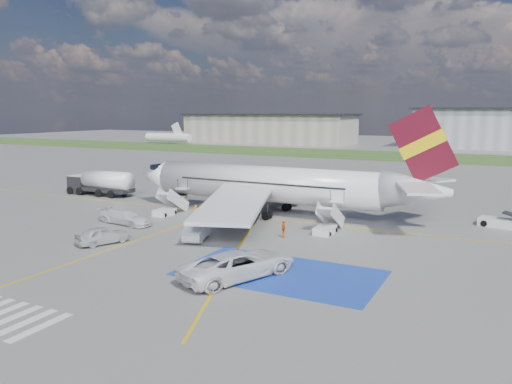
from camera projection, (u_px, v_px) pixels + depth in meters
ground at (194, 243)px, 43.26m from camera, size 400.00×400.00×0.00m
grass_strip at (405, 156)px, 126.74m from camera, size 400.00×30.00×0.01m
taxiway_line_main at (257, 217)px, 53.81m from camera, size 120.00×0.20×0.01m
taxiway_line_cross at (61, 266)px, 36.72m from camera, size 0.20×60.00×0.01m
taxiway_line_diag at (257, 217)px, 53.81m from camera, size 20.71×56.45×0.01m
staging_box at (280, 273)px, 35.25m from camera, size 14.00×8.00×0.01m
terminal_west at (269, 129)px, 181.43m from camera, size 60.00×22.00×10.00m
terminal_centre at (498, 129)px, 151.94m from camera, size 48.00×18.00×12.00m
airliner at (277, 185)px, 54.35m from camera, size 36.81×32.95×11.92m
airstairs_fwd at (167, 209)px, 55.08m from camera, size 1.90×5.20×3.60m
airstairs_aft at (326, 226)px, 46.76m from camera, size 1.90×5.20×3.60m
fuel_tanker at (101, 185)px, 67.59m from camera, size 9.96×2.91×3.38m
gpu_cart at (179, 201)px, 59.74m from camera, size 1.96×1.45×1.49m
belt_loader at (507, 224)px, 48.77m from camera, size 5.65×2.92×1.63m
car_silver_a at (103, 235)px, 42.87m from camera, size 3.38×4.86×1.54m
car_silver_b at (197, 231)px, 44.38m from camera, size 2.99×4.89×1.52m
van_white_a at (239, 260)px, 34.07m from camera, size 5.40×7.34×2.50m
van_white_b at (125, 215)px, 50.46m from camera, size 5.17×2.67×1.94m
crew_fwd at (196, 213)px, 52.10m from camera, size 0.64×0.48×1.62m
crew_nose at (171, 197)px, 61.20m from camera, size 0.92×1.06×1.86m
crew_aft at (284, 229)px, 45.15m from camera, size 0.77×0.96×1.52m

